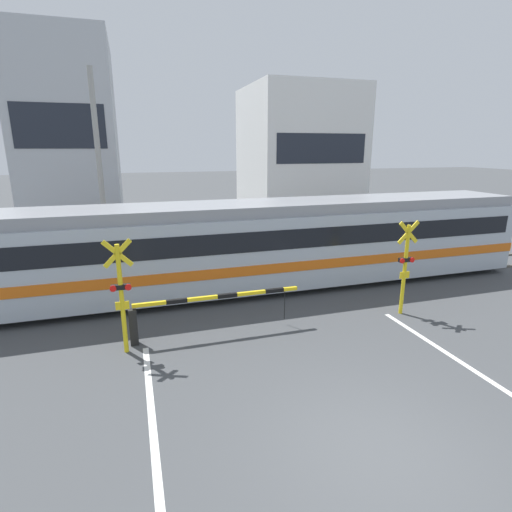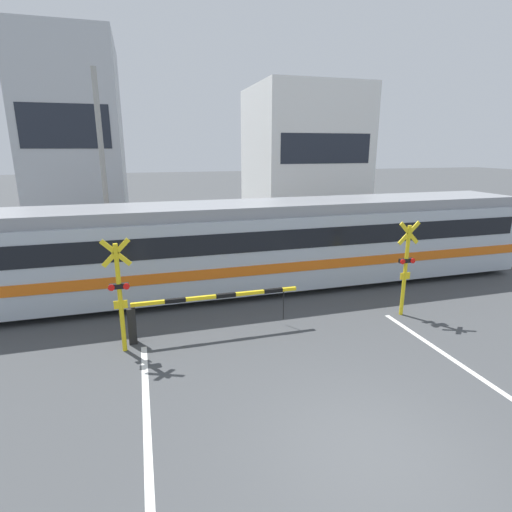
# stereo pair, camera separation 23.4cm
# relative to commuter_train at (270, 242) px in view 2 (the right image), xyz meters

# --- Properties ---
(ground_plane) EXTENTS (160.00, 160.00, 0.00)m
(ground_plane) POSITION_rel_commuter_train_xyz_m (-0.93, -8.27, -1.64)
(ground_plane) COLOR #444749
(rail_track_near) EXTENTS (50.00, 0.10, 0.08)m
(rail_track_near) POSITION_rel_commuter_train_xyz_m (-0.93, -0.72, -1.60)
(rail_track_near) COLOR #5B564C
(rail_track_near) RESTS_ON ground_plane
(rail_track_far) EXTENTS (50.00, 0.10, 0.08)m
(rail_track_far) POSITION_rel_commuter_train_xyz_m (-0.93, 0.72, -1.60)
(rail_track_far) COLOR #5B564C
(rail_track_far) RESTS_ON ground_plane
(road_stripe_left) EXTENTS (0.14, 8.83, 0.01)m
(road_stripe_left) POSITION_rel_commuter_train_xyz_m (-4.45, -7.85, -1.64)
(road_stripe_left) COLOR white
(road_stripe_left) RESTS_ON ground_plane
(commuter_train) EXTENTS (19.20, 2.72, 3.06)m
(commuter_train) POSITION_rel_commuter_train_xyz_m (0.00, 0.00, 0.00)
(commuter_train) COLOR #ADB7C1
(commuter_train) RESTS_ON ground_plane
(crossing_barrier_near) EXTENTS (4.54, 0.20, 1.10)m
(crossing_barrier_near) POSITION_rel_commuter_train_xyz_m (-3.35, -3.14, -0.83)
(crossing_barrier_near) COLOR black
(crossing_barrier_near) RESTS_ON ground_plane
(crossing_barrier_far) EXTENTS (4.54, 0.20, 1.10)m
(crossing_barrier_far) POSITION_rel_commuter_train_xyz_m (1.49, 2.55, -0.83)
(crossing_barrier_far) COLOR black
(crossing_barrier_far) RESTS_ON ground_plane
(crossing_signal_left) EXTENTS (0.68, 0.15, 2.84)m
(crossing_signal_left) POSITION_rel_commuter_train_xyz_m (-4.90, -3.48, -0.08)
(crossing_signal_left) COLOR yellow
(crossing_signal_left) RESTS_ON ground_plane
(crossing_signal_right) EXTENTS (0.68, 0.15, 2.84)m
(crossing_signal_right) POSITION_rel_commuter_train_xyz_m (3.03, -3.48, -0.08)
(crossing_signal_right) COLOR yellow
(crossing_signal_right) RESTS_ON ground_plane
(pedestrian) EXTENTS (0.38, 0.22, 1.68)m
(pedestrian) POSITION_rel_commuter_train_xyz_m (-0.50, 4.17, -0.67)
(pedestrian) COLOR brown
(pedestrian) RESTS_ON ground_plane
(building_left_of_street) EXTENTS (5.04, 7.17, 10.68)m
(building_left_of_street) POSITION_rel_commuter_train_xyz_m (-7.57, 13.07, 3.70)
(building_left_of_street) COLOR #B2B7BC
(building_left_of_street) RESTS_ON ground_plane
(building_right_of_street) EXTENTS (6.88, 7.17, 8.73)m
(building_right_of_street) POSITION_rel_commuter_train_xyz_m (6.62, 13.07, 2.72)
(building_right_of_street) COLOR white
(building_right_of_street) RESTS_ON ground_plane
(utility_pole_streetside) EXTENTS (0.22, 0.22, 7.92)m
(utility_pole_streetside) POSITION_rel_commuter_train_xyz_m (-5.65, 5.05, 2.32)
(utility_pole_streetside) COLOR gray
(utility_pole_streetside) RESTS_ON ground_plane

